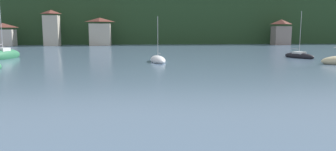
% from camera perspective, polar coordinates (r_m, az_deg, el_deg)
% --- Properties ---
extents(wooded_hillside, '(352.00, 66.99, 43.42)m').
position_cam_1_polar(wooded_hillside, '(143.46, 4.99, 9.16)').
color(wooded_hillside, '#264223').
rests_on(wooded_hillside, ground_plane).
extents(shore_building_west, '(6.69, 3.97, 6.61)m').
position_cam_1_polar(shore_building_west, '(104.32, -27.54, 6.51)').
color(shore_building_west, beige).
rests_on(shore_building_west, ground_plane).
extents(shore_building_westcentral, '(4.48, 3.36, 10.37)m').
position_cam_1_polar(shore_building_westcentral, '(99.54, -20.19, 7.96)').
color(shore_building_westcentral, '#BCB29E').
rests_on(shore_building_westcentral, ground_plane).
extents(shore_building_central, '(6.40, 3.67, 8.20)m').
position_cam_1_polar(shore_building_central, '(96.98, -12.10, 7.65)').
color(shore_building_central, '#BCB29E').
rests_on(shore_building_central, ground_plane).
extents(shore_building_eastcentral, '(5.22, 4.40, 7.83)m').
position_cam_1_polar(shore_building_eastcentral, '(105.96, 19.64, 7.29)').
color(shore_building_eastcentral, gray).
rests_on(shore_building_eastcentral, ground_plane).
extents(sailboat_far_2, '(3.63, 6.17, 7.97)m').
position_cam_1_polar(sailboat_far_2, '(56.88, 22.49, 3.28)').
color(sailboat_far_2, black).
rests_on(sailboat_far_2, ground_plane).
extents(sailboat_far_5, '(4.01, 8.21, 11.89)m').
position_cam_1_polar(sailboat_far_5, '(56.97, -27.51, 3.21)').
color(sailboat_far_5, '#2D754C').
rests_on(sailboat_far_5, ground_plane).
extents(sailboat_far_10, '(2.66, 6.05, 6.85)m').
position_cam_1_polar(sailboat_far_10, '(45.72, -1.83, 2.81)').
color(sailboat_far_10, white).
rests_on(sailboat_far_10, ground_plane).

